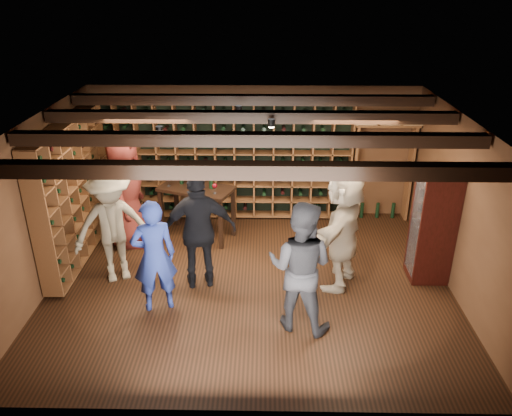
{
  "coord_description": "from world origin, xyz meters",
  "views": [
    {
      "loc": [
        0.21,
        -6.45,
        4.23
      ],
      "look_at": [
        0.09,
        0.2,
        1.16
      ],
      "focal_mm": 35.0,
      "sensor_mm": 36.0,
      "label": 1
    }
  ],
  "objects_px": {
    "guest_woman_black": "(200,231)",
    "guest_khaki": "(112,226)",
    "display_cabinet": "(432,228)",
    "guest_red_floral": "(126,189)",
    "tasting_table": "(196,194)",
    "man_grey_suit": "(300,267)",
    "guest_beige": "(343,228)",
    "man_blue_shirt": "(154,256)"
  },
  "relations": [
    {
      "from": "guest_woman_black",
      "to": "guest_khaki",
      "type": "distance_m",
      "value": 1.32
    },
    {
      "from": "guest_red_floral",
      "to": "guest_khaki",
      "type": "distance_m",
      "value": 1.14
    },
    {
      "from": "display_cabinet",
      "to": "man_blue_shirt",
      "type": "distance_m",
      "value": 4.08
    },
    {
      "from": "display_cabinet",
      "to": "guest_red_floral",
      "type": "height_order",
      "value": "guest_red_floral"
    },
    {
      "from": "guest_beige",
      "to": "guest_woman_black",
      "type": "bearing_deg",
      "value": -61.72
    },
    {
      "from": "man_grey_suit",
      "to": "guest_beige",
      "type": "relative_size",
      "value": 0.96
    },
    {
      "from": "guest_red_floral",
      "to": "guest_khaki",
      "type": "bearing_deg",
      "value": -176.4
    },
    {
      "from": "man_blue_shirt",
      "to": "man_grey_suit",
      "type": "height_order",
      "value": "man_grey_suit"
    },
    {
      "from": "guest_khaki",
      "to": "guest_woman_black",
      "type": "bearing_deg",
      "value": -30.39
    },
    {
      "from": "guest_red_floral",
      "to": "guest_woman_black",
      "type": "xyz_separation_m",
      "value": [
        1.4,
        -1.29,
        -0.11
      ]
    },
    {
      "from": "display_cabinet",
      "to": "tasting_table",
      "type": "bearing_deg",
      "value": 160.71
    },
    {
      "from": "display_cabinet",
      "to": "guest_beige",
      "type": "distance_m",
      "value": 1.38
    },
    {
      "from": "display_cabinet",
      "to": "man_grey_suit",
      "type": "height_order",
      "value": "man_grey_suit"
    },
    {
      "from": "guest_woman_black",
      "to": "tasting_table",
      "type": "xyz_separation_m",
      "value": [
        -0.25,
        1.55,
        -0.08
      ]
    },
    {
      "from": "display_cabinet",
      "to": "guest_red_floral",
      "type": "xyz_separation_m",
      "value": [
        -4.84,
        1.03,
        0.16
      ]
    },
    {
      "from": "guest_khaki",
      "to": "tasting_table",
      "type": "xyz_separation_m",
      "value": [
        1.07,
        1.39,
        -0.07
      ]
    },
    {
      "from": "guest_woman_black",
      "to": "guest_beige",
      "type": "height_order",
      "value": "guest_beige"
    },
    {
      "from": "man_grey_suit",
      "to": "guest_beige",
      "type": "height_order",
      "value": "guest_beige"
    },
    {
      "from": "display_cabinet",
      "to": "tasting_table",
      "type": "distance_m",
      "value": 3.91
    },
    {
      "from": "guest_beige",
      "to": "guest_khaki",
      "type": "bearing_deg",
      "value": -65.18
    },
    {
      "from": "man_blue_shirt",
      "to": "guest_red_floral",
      "type": "relative_size",
      "value": 0.81
    },
    {
      "from": "display_cabinet",
      "to": "man_grey_suit",
      "type": "distance_m",
      "value": 2.37
    },
    {
      "from": "guest_red_floral",
      "to": "tasting_table",
      "type": "relative_size",
      "value": 1.45
    },
    {
      "from": "man_blue_shirt",
      "to": "man_grey_suit",
      "type": "xyz_separation_m",
      "value": [
        1.95,
        -0.36,
        0.08
      ]
    },
    {
      "from": "guest_khaki",
      "to": "guest_red_floral",
      "type": "bearing_deg",
      "value": 70.53
    },
    {
      "from": "man_grey_suit",
      "to": "guest_woman_black",
      "type": "bearing_deg",
      "value": -15.18
    },
    {
      "from": "guest_khaki",
      "to": "tasting_table",
      "type": "height_order",
      "value": "guest_khaki"
    },
    {
      "from": "man_grey_suit",
      "to": "tasting_table",
      "type": "bearing_deg",
      "value": -37.69
    },
    {
      "from": "display_cabinet",
      "to": "guest_beige",
      "type": "xyz_separation_m",
      "value": [
        -1.36,
        -0.18,
        0.08
      ]
    },
    {
      "from": "guest_khaki",
      "to": "guest_beige",
      "type": "relative_size",
      "value": 0.96
    },
    {
      "from": "display_cabinet",
      "to": "guest_khaki",
      "type": "height_order",
      "value": "guest_khaki"
    },
    {
      "from": "man_blue_shirt",
      "to": "guest_khaki",
      "type": "xyz_separation_m",
      "value": [
        -0.77,
        0.74,
        0.07
      ]
    },
    {
      "from": "display_cabinet",
      "to": "guest_woman_black",
      "type": "xyz_separation_m",
      "value": [
        -3.44,
        -0.26,
        0.05
      ]
    },
    {
      "from": "display_cabinet",
      "to": "guest_beige",
      "type": "height_order",
      "value": "guest_beige"
    },
    {
      "from": "guest_woman_black",
      "to": "guest_beige",
      "type": "xyz_separation_m",
      "value": [
        2.08,
        0.08,
        0.02
      ]
    },
    {
      "from": "guest_beige",
      "to": "tasting_table",
      "type": "bearing_deg",
      "value": -96.2
    },
    {
      "from": "guest_khaki",
      "to": "guest_beige",
      "type": "bearing_deg",
      "value": -24.95
    },
    {
      "from": "guest_khaki",
      "to": "guest_beige",
      "type": "xyz_separation_m",
      "value": [
        3.39,
        -0.08,
        0.04
      ]
    },
    {
      "from": "man_grey_suit",
      "to": "tasting_table",
      "type": "relative_size",
      "value": 1.28
    },
    {
      "from": "man_blue_shirt",
      "to": "guest_red_floral",
      "type": "distance_m",
      "value": 2.07
    },
    {
      "from": "man_grey_suit",
      "to": "guest_khaki",
      "type": "xyz_separation_m",
      "value": [
        -2.71,
        1.1,
        -0.0
      ]
    },
    {
      "from": "guest_woman_black",
      "to": "tasting_table",
      "type": "bearing_deg",
      "value": -91.51
    }
  ]
}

